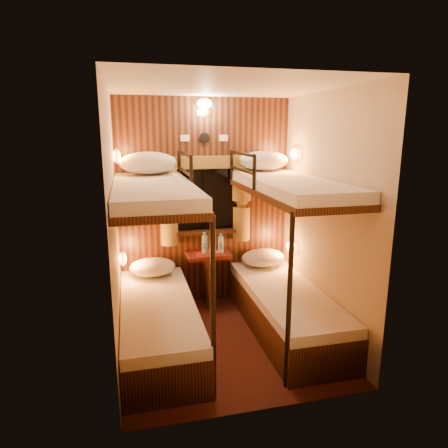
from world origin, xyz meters
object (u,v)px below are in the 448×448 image
object	(u,v)px
bunk_left	(157,291)
table	(209,272)
bunk_right	(286,279)
bottle_right	(221,244)
bottle_left	(205,244)

from	to	relation	value
bunk_left	table	xyz separation A→B (m)	(0.65, 0.78, -0.14)
bunk_right	bottle_right	bearing A→B (deg)	123.97
bottle_left	bottle_right	bearing A→B (deg)	-6.70
bunk_left	bunk_right	xyz separation A→B (m)	(1.30, 0.00, 0.00)
bunk_right	bottle_left	bearing A→B (deg)	131.77
bunk_left	bottle_left	bearing A→B (deg)	51.99
table	bottle_right	world-z (taller)	bottle_right
bottle_left	bottle_right	xyz separation A→B (m)	(0.18, -0.02, -0.01)
bottle_right	table	bearing A→B (deg)	168.35
bunk_left	bottle_right	distance (m)	1.11
bunk_right	bottle_right	world-z (taller)	bunk_right
bottle_left	bunk_right	bearing A→B (deg)	-48.23
table	bottle_right	xyz separation A→B (m)	(0.14, -0.03, 0.33)
bunk_right	bottle_left	world-z (taller)	bunk_right
table	bottle_left	distance (m)	0.34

